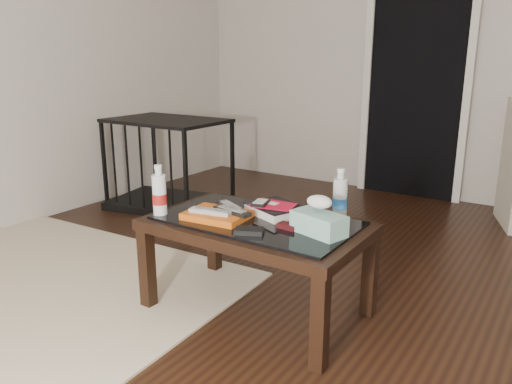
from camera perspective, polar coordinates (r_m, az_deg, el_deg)
ground at (r=2.34m, az=8.03°, el=-15.34°), size 5.00×5.00×0.00m
doorway at (r=4.48m, az=17.88°, el=12.48°), size 0.90×0.08×2.07m
coffee_table at (r=2.31m, az=0.09°, el=-4.64°), size 1.00×0.60×0.46m
rug at (r=2.95m, az=-23.31°, el=-9.60°), size 2.06×1.58×0.01m
pet_crate at (r=4.08m, az=-9.91°, el=1.49°), size 1.00×0.77×0.71m
magazines at (r=2.31m, az=-4.47°, el=-2.64°), size 0.30×0.24×0.03m
remote_silver at (r=2.28m, az=-5.25°, el=-2.19°), size 0.21×0.09×0.02m
remote_black_front at (r=2.28m, az=-2.74°, el=-2.15°), size 0.21×0.08×0.02m
remote_black_back at (r=2.35m, az=-2.92°, el=-1.66°), size 0.20×0.14×0.02m
textbook at (r=2.36m, az=2.20°, el=-2.01°), size 0.31×0.28×0.05m
dvd_mailers at (r=2.36m, az=1.94°, el=-1.38°), size 0.20×0.14×0.01m
ipod at (r=2.34m, az=0.52°, el=-1.21°), size 0.09×0.12×0.02m
flip_phone at (r=2.17m, az=3.67°, el=-3.92°), size 0.09×0.06×0.02m
wallet at (r=2.11m, az=-0.79°, el=-4.46°), size 0.14×0.11×0.02m
water_bottle_left at (r=2.38m, az=-11.00°, el=0.24°), size 0.07×0.07×0.24m
water_bottle_right at (r=2.30m, az=9.60°, el=-0.20°), size 0.08×0.08×0.24m
tissue_box at (r=2.11m, az=7.18°, el=-3.59°), size 0.25×0.18×0.09m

